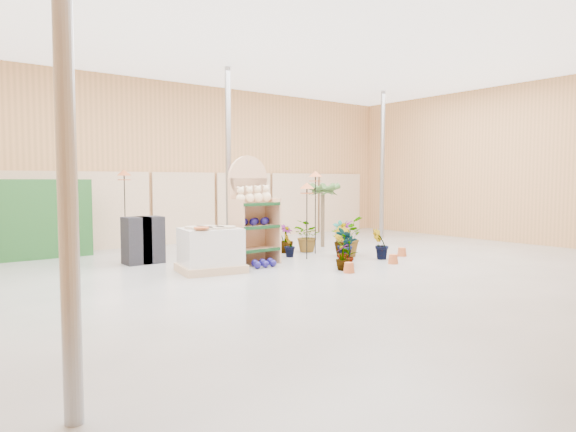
% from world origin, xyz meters
% --- Properties ---
extents(room, '(15.20, 12.10, 4.70)m').
position_xyz_m(room, '(0.00, 0.91, 2.21)').
color(room, gray).
rests_on(room, ground).
extents(display_shelf, '(0.98, 0.63, 2.30)m').
position_xyz_m(display_shelf, '(-0.46, 1.82, 1.05)').
color(display_shelf, tan).
rests_on(display_shelf, ground).
extents(teddy_bears, '(0.85, 0.22, 0.36)m').
position_xyz_m(teddy_bears, '(-0.43, 1.71, 1.46)').
color(teddy_bears, beige).
rests_on(teddy_bears, display_shelf).
extents(gazing_balls_shelf, '(0.85, 0.29, 0.16)m').
position_xyz_m(gazing_balls_shelf, '(-0.46, 1.69, 0.90)').
color(gazing_balls_shelf, navy).
rests_on(gazing_balls_shelf, display_shelf).
extents(gazing_balls_floor, '(0.63, 0.39, 0.15)m').
position_xyz_m(gazing_balls_floor, '(-0.51, 1.26, 0.07)').
color(gazing_balls_floor, navy).
rests_on(gazing_balls_floor, ground).
extents(pallet_stack, '(1.35, 1.19, 0.89)m').
position_xyz_m(pallet_stack, '(-1.66, 1.41, 0.43)').
color(pallet_stack, tan).
rests_on(pallet_stack, ground).
extents(charcoal_planters, '(0.80, 0.50, 1.00)m').
position_xyz_m(charcoal_planters, '(-2.31, 3.19, 0.50)').
color(charcoal_planters, black).
rests_on(charcoal_planters, ground).
extents(trellis_stock, '(2.00, 0.30, 1.80)m').
position_xyz_m(trellis_stock, '(-3.80, 5.20, 0.90)').
color(trellis_stock, '#1E5020').
rests_on(trellis_stock, ground).
extents(offer_sign, '(0.50, 0.08, 2.20)m').
position_xyz_m(offer_sign, '(0.10, 2.98, 1.57)').
color(offer_sign, gray).
rests_on(offer_sign, ground).
extents(bird_table_front, '(0.34, 0.34, 1.73)m').
position_xyz_m(bird_table_front, '(0.84, 1.51, 1.60)').
color(bird_table_front, black).
rests_on(bird_table_front, ground).
extents(bird_table_right, '(0.34, 0.34, 2.00)m').
position_xyz_m(bird_table_right, '(1.57, 2.07, 1.86)').
color(bird_table_right, black).
rests_on(bird_table_right, ground).
extents(bird_table_back, '(0.34, 0.34, 2.03)m').
position_xyz_m(bird_table_back, '(-2.16, 4.66, 1.88)').
color(bird_table_back, black).
rests_on(bird_table_back, ground).
extents(palm, '(0.70, 0.70, 1.80)m').
position_xyz_m(palm, '(2.57, 2.94, 1.54)').
color(palm, brown).
rests_on(palm, ground).
extents(potted_plant_0, '(0.32, 0.44, 0.80)m').
position_xyz_m(potted_plant_0, '(0.96, 0.43, 0.40)').
color(potted_plant_0, '#335625').
rests_on(potted_plant_0, ground).
extents(potted_plant_1, '(0.45, 0.50, 0.75)m').
position_xyz_m(potted_plant_1, '(1.34, 0.85, 0.38)').
color(potted_plant_1, '#335625').
rests_on(potted_plant_1, ground).
extents(potted_plant_2, '(1.09, 1.09, 0.92)m').
position_xyz_m(potted_plant_2, '(1.88, 1.30, 0.46)').
color(potted_plant_2, '#335625').
rests_on(potted_plant_2, ground).
extents(potted_plant_3, '(0.63, 0.63, 0.85)m').
position_xyz_m(potted_plant_3, '(1.77, 1.27, 0.42)').
color(potted_plant_3, '#335625').
rests_on(potted_plant_3, ground).
extents(potted_plant_4, '(0.47, 0.43, 0.75)m').
position_xyz_m(potted_plant_4, '(2.61, 2.29, 0.37)').
color(potted_plant_4, '#335625').
rests_on(potted_plant_4, ground).
extents(potted_plant_5, '(0.40, 0.38, 0.56)m').
position_xyz_m(potted_plant_5, '(0.70, 1.97, 0.28)').
color(potted_plant_5, '#335625').
rests_on(potted_plant_5, ground).
extents(potted_plant_6, '(0.67, 0.76, 0.80)m').
position_xyz_m(potted_plant_6, '(1.61, 2.39, 0.40)').
color(potted_plant_6, '#335625').
rests_on(potted_plant_6, ground).
extents(potted_plant_7, '(0.40, 0.40, 0.52)m').
position_xyz_m(potted_plant_7, '(0.50, -0.02, 0.26)').
color(potted_plant_7, '#335625').
rests_on(potted_plant_7, ground).
extents(potted_plant_8, '(0.38, 0.29, 0.65)m').
position_xyz_m(potted_plant_8, '(0.94, 0.25, 0.32)').
color(potted_plant_8, '#335625').
rests_on(potted_plant_8, ground).
extents(potted_plant_9, '(0.47, 0.43, 0.69)m').
position_xyz_m(potted_plant_9, '(2.14, 0.49, 0.34)').
color(potted_plant_9, '#335625').
rests_on(potted_plant_9, ground).
extents(potted_plant_11, '(0.46, 0.46, 0.69)m').
position_xyz_m(potted_plant_11, '(1.07, 2.62, 0.35)').
color(potted_plant_11, '#335625').
rests_on(potted_plant_11, ground).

